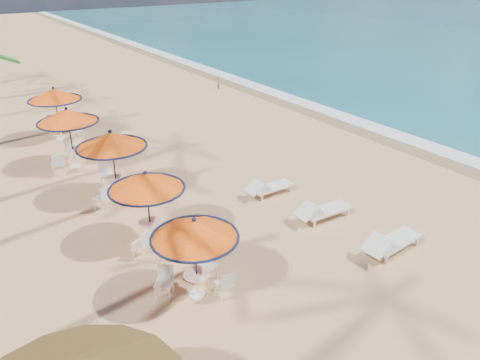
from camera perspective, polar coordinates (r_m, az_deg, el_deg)
The scene contains 12 objects.
ground at distance 15.25m, azimuth 11.61°, elevation -6.78°, with size 160.00×160.00×0.00m, color tan.
foam_strip at distance 27.82m, azimuth 10.85°, elevation 8.14°, with size 1.20×140.00×0.04m, color white.
wetsand_band at distance 27.21m, azimuth 9.47°, elevation 7.86°, with size 1.40×140.00×0.02m, color olive.
station_0 at distance 11.71m, azimuth -5.49°, elevation -7.15°, with size 2.24×2.24×2.33m.
station_1 at distance 14.06m, azimuth -11.16°, elevation -1.09°, with size 2.31×2.31×2.41m.
station_2 at distance 17.16m, azimuth -15.35°, elevation 3.71°, with size 2.52×2.63×2.63m.
station_3 at distance 20.50m, azimuth -20.34°, elevation 6.69°, with size 2.49×2.49×2.60m.
station_4 at distance 24.21m, azimuth -21.49°, elevation 8.99°, with size 2.49×2.49×2.60m.
lounger_near at distance 14.69m, azimuth 17.89°, elevation -7.23°, with size 2.25×0.86×0.79m.
lounger_mid at distance 15.94m, azimuth 9.95°, elevation -3.68°, with size 2.12×0.74×0.75m.
lounger_far at distance 17.37m, azimuth 3.48°, elevation -0.89°, with size 1.95×0.63×0.70m.
person at distance 32.41m, azimuth -2.64°, elevation 11.71°, with size 0.30×0.20×0.82m, color #845F43.
Camera 1 is at (-9.60, -8.80, 7.94)m, focal length 35.00 mm.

